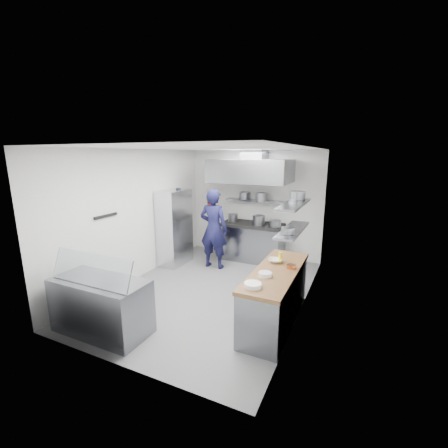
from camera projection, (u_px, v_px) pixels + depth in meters
The scene contains 36 objects.
floor at pixel (212, 290), 6.09m from camera, with size 5.00×5.00×0.00m, color #58585A.
ceiling at pixel (210, 148), 5.45m from camera, with size 5.00×5.00×0.00m, color silver.
wall_back at pixel (254, 204), 7.98m from camera, with size 3.60×0.02×2.80m, color white.
wall_front at pixel (114, 265), 3.56m from camera, with size 3.60×0.02×2.80m, color white.
wall_left at pixel (138, 215), 6.51m from camera, with size 5.00×0.02×2.80m, color white.
wall_right at pixel (306, 233), 5.03m from camera, with size 5.00×0.02×2.80m, color white.
gas_range at pixel (252, 242), 7.80m from camera, with size 1.60×0.80×0.90m, color gray.
cooktop at pixel (252, 225), 7.69m from camera, with size 1.57×0.78×0.06m, color black.
stock_pot_left at pixel (233, 218), 7.89m from camera, with size 0.25×0.25×0.20m, color slate.
stock_pot_mid at pixel (259, 220), 7.51m from camera, with size 0.31×0.31×0.24m, color slate.
stock_pot_right at pixel (275, 223), 7.34m from camera, with size 0.29×0.29×0.16m, color slate.
over_range_shelf at pixel (256, 201), 7.77m from camera, with size 1.60×0.30×0.04m, color gray.
shelf_pot_a at pixel (244, 195), 7.92m from camera, with size 0.27×0.27×0.18m, color slate.
shelf_pot_b at pixel (261, 197), 7.47m from camera, with size 0.27×0.27×0.22m, color slate.
extractor_hood at pixel (251, 171), 7.23m from camera, with size 1.90×1.15×0.55m, color gray.
hood_duct at pixel (254, 155), 7.34m from camera, with size 0.55×0.55×0.24m, color slate.
red_firebox at pixel (211, 201), 8.43m from camera, with size 0.22×0.10×0.26m, color red.
chef at pixel (214, 229), 7.12m from camera, with size 0.70×0.46×1.92m, color #111235.
wire_rack at pixel (175, 228), 7.39m from camera, with size 0.50×0.90×1.85m, color silver.
rack_bin_a at pixel (174, 233), 7.38m from camera, with size 0.17×0.21×0.19m, color white.
rack_bin_b at pixel (182, 210), 7.61m from camera, with size 0.14×0.18×0.16m, color yellow.
rack_jar at pixel (178, 192), 7.30m from camera, with size 0.12×0.12×0.18m, color black.
knife_strip at pixel (106, 216), 5.67m from camera, with size 0.04×0.55×0.05m, color black.
prep_counter_base at pixel (275, 298), 4.85m from camera, with size 0.62×2.00×0.84m, color gray.
prep_counter_top at pixel (277, 272), 4.75m from camera, with size 0.65×2.04×0.06m, color brown.
plate_stack_a at pixel (253, 285), 4.12m from camera, with size 0.24×0.24×0.06m, color white.
plate_stack_b at pixel (265, 274), 4.49m from camera, with size 0.20×0.20×0.06m, color white.
copper_pan at pixel (291, 267), 4.80m from camera, with size 0.15×0.15×0.06m, color #B36032.
squeeze_bottle at pixel (280, 257), 5.05m from camera, with size 0.06×0.06×0.18m, color yellow.
mixing_bowl at pixel (275, 260), 5.08m from camera, with size 0.23×0.23×0.06m, color white.
wall_shelf_lower at pixel (293, 230), 4.81m from camera, with size 0.30×1.30×0.04m, color gray.
wall_shelf_upper at pixel (294, 204), 4.71m from camera, with size 0.30×1.30×0.04m, color gray.
shelf_pot_c at pixel (288, 231), 4.48m from camera, with size 0.20×0.20×0.10m, color slate.
shelf_pot_d at pixel (298, 195), 5.06m from camera, with size 0.26×0.26×0.14m, color slate.
display_case at pixel (102, 306), 4.58m from camera, with size 1.50×0.70×0.85m, color gray.
display_glass at pixel (91, 269), 4.33m from camera, with size 1.47×0.02×0.45m, color silver.
Camera 1 is at (2.60, -4.99, 2.68)m, focal length 24.00 mm.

